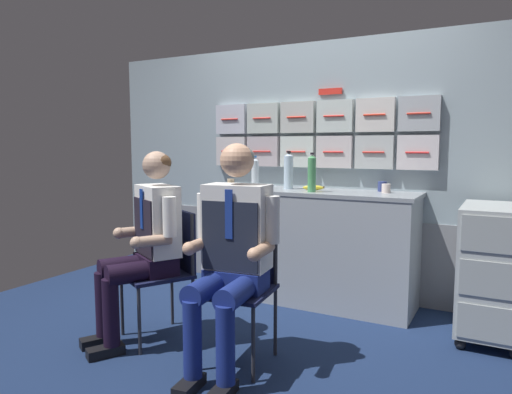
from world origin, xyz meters
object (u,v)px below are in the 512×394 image
object	(u,v)px
crew_member_right	(231,246)
espresso_cup_small	(231,183)
service_trolley	(493,268)
folding_chair_right	(243,272)
snack_banana	(313,188)
water_bottle_short	(255,173)
crew_member_left	(146,239)
folding_chair_left	(170,260)

from	to	relation	value
crew_member_right	espresso_cup_small	distance (m)	1.42
service_trolley	folding_chair_right	size ratio (longest dim) A/B	1.05
folding_chair_right	snack_banana	xyz separation A→B (m)	(-0.02, 1.18, 0.42)
water_bottle_short	snack_banana	size ratio (longest dim) A/B	1.60
crew_member_left	water_bottle_short	world-z (taller)	crew_member_left
water_bottle_short	espresso_cup_small	bearing A→B (deg)	-156.96
service_trolley	crew_member_left	world-z (taller)	crew_member_left
service_trolley	folding_chair_left	world-z (taller)	service_trolley
crew_member_left	folding_chair_left	bearing A→B (deg)	60.65
service_trolley	snack_banana	distance (m)	1.42
crew_member_left	water_bottle_short	size ratio (longest dim) A/B	4.52
crew_member_right	snack_banana	size ratio (longest dim) A/B	7.51
folding_chair_left	snack_banana	bearing A→B (deg)	63.48
service_trolley	folding_chair_right	bearing A→B (deg)	-142.56
service_trolley	espresso_cup_small	size ratio (longest dim) A/B	11.56
folding_chair_right	espresso_cup_small	xyz separation A→B (m)	(-0.71, 1.03, 0.44)
folding_chair_left	crew_member_right	bearing A→B (deg)	-18.28
espresso_cup_small	snack_banana	world-z (taller)	espresso_cup_small
folding_chair_left	crew_member_left	distance (m)	0.23
water_bottle_short	snack_banana	bearing A→B (deg)	7.86
snack_banana	crew_member_left	bearing A→B (deg)	-116.84
crew_member_left	crew_member_right	world-z (taller)	crew_member_right
service_trolley	folding_chair_left	xyz separation A→B (m)	(-1.90, -0.97, 0.04)
espresso_cup_small	folding_chair_right	bearing A→B (deg)	-55.54
folding_chair_right	snack_banana	bearing A→B (deg)	90.79
espresso_cup_small	crew_member_right	bearing A→B (deg)	-58.57
water_bottle_short	espresso_cup_small	size ratio (longest dim) A/B	3.57
espresso_cup_small	service_trolley	bearing A→B (deg)	-0.72
folding_chair_left	crew_member_right	distance (m)	0.67
service_trolley	water_bottle_short	size ratio (longest dim) A/B	3.24
service_trolley	crew_member_right	bearing A→B (deg)	-138.10
service_trolley	water_bottle_short	world-z (taller)	water_bottle_short
folding_chair_left	crew_member_left	size ratio (longest dim) A/B	0.68
crew_member_right	water_bottle_short	world-z (taller)	crew_member_right
folding_chair_left	espresso_cup_small	bearing A→B (deg)	97.09
service_trolley	espresso_cup_small	xyz separation A→B (m)	(-2.03, 0.03, 0.48)
folding_chair_right	crew_member_left	bearing A→B (deg)	-171.55
folding_chair_left	crew_member_right	size ratio (longest dim) A/B	0.65
folding_chair_right	espresso_cup_small	size ratio (longest dim) A/B	10.99
crew_member_left	service_trolley	bearing A→B (deg)	29.18
crew_member_left	crew_member_right	size ratio (longest dim) A/B	0.96
crew_member_left	water_bottle_short	xyz separation A→B (m)	(0.15, 1.21, 0.37)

